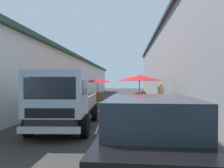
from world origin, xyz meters
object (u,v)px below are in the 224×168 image
at_px(plastic_stool, 99,104).
at_px(fruit_stall_near_left, 98,83).
at_px(vendor_by_crates, 161,94).
at_px(fruit_stall_far_left, 139,81).
at_px(delivery_truck, 62,102).
at_px(parked_scooter, 144,98).
at_px(fruit_stall_near_right, 139,82).
at_px(hatchback_car, 150,135).
at_px(fruit_stall_mid_lane, 68,83).

bearing_deg(plastic_stool, fruit_stall_near_left, 9.07).
distance_m(fruit_stall_near_left, vendor_by_crates, 7.60).
bearing_deg(plastic_stool, fruit_stall_far_left, -29.25).
distance_m(delivery_truck, parked_scooter, 10.58).
bearing_deg(vendor_by_crates, fruit_stall_near_right, 133.94).
bearing_deg(fruit_stall_near_left, hatchback_car, -168.68).
height_order(fruit_stall_mid_lane, hatchback_car, fruit_stall_mid_lane).
distance_m(fruit_stall_near_left, hatchback_car, 16.68).
bearing_deg(plastic_stool, delivery_truck, 176.75).
xyz_separation_m(fruit_stall_mid_lane, plastic_stool, (2.01, -1.47, -1.33)).
bearing_deg(fruit_stall_near_right, delivery_truck, 153.84).
xyz_separation_m(fruit_stall_far_left, vendor_by_crates, (-4.43, -1.20, -0.82)).
distance_m(fruit_stall_far_left, vendor_by_crates, 4.67).
xyz_separation_m(hatchback_car, vendor_by_crates, (10.57, -1.64, 0.23)).
xyz_separation_m(fruit_stall_near_right, hatchback_car, (-9.17, 0.19, -1.01)).
xyz_separation_m(delivery_truck, plastic_stool, (6.79, -0.39, -0.71)).
bearing_deg(vendor_by_crates, plastic_stool, 96.22).
height_order(fruit_stall_near_left, delivery_truck, fruit_stall_near_left).
bearing_deg(fruit_stall_near_right, fruit_stall_far_left, -2.46).
height_order(fruit_stall_mid_lane, plastic_stool, fruit_stall_mid_lane).
distance_m(fruit_stall_near_left, parked_scooter, 5.13).
relative_size(fruit_stall_near_left, plastic_stool, 6.32).
height_order(fruit_stall_near_right, fruit_stall_near_left, fruit_stall_near_right).
bearing_deg(hatchback_car, parked_scooter, -3.17).
relative_size(fruit_stall_near_left, parked_scooter, 1.63).
bearing_deg(fruit_stall_near_right, fruit_stall_mid_lane, 104.70).
relative_size(fruit_stall_mid_lane, vendor_by_crates, 1.34).
bearing_deg(fruit_stall_mid_lane, delivery_truck, -167.21).
xyz_separation_m(fruit_stall_near_right, vendor_by_crates, (1.40, -1.45, -0.78)).
distance_m(fruit_stall_far_left, hatchback_car, 15.04).
height_order(parked_scooter, plastic_stool, parked_scooter).
xyz_separation_m(fruit_stall_near_right, delivery_truck, (-5.82, 2.86, -0.71)).
bearing_deg(fruit_stall_far_left, fruit_stall_mid_lane, 148.59).
bearing_deg(delivery_truck, fruit_stall_near_left, 2.66).
bearing_deg(fruit_stall_near_right, vendor_by_crates, -46.06).
xyz_separation_m(fruit_stall_near_right, plastic_stool, (0.97, 2.47, -1.42)).
bearing_deg(fruit_stall_near_right, fruit_stall_near_left, 25.78).
distance_m(fruit_stall_far_left, fruit_stall_mid_lane, 8.05).
relative_size(fruit_stall_mid_lane, hatchback_car, 0.57).
distance_m(fruit_stall_mid_lane, delivery_truck, 4.94).
xyz_separation_m(fruit_stall_near_left, hatchback_car, (-16.33, -3.27, -0.89)).
bearing_deg(hatchback_car, vendor_by_crates, -8.84).
height_order(fruit_stall_near_left, fruit_stall_far_left, fruit_stall_far_left).
bearing_deg(vendor_by_crates, fruit_stall_far_left, 15.19).
relative_size(fruit_stall_far_left, delivery_truck, 0.52).
bearing_deg(fruit_stall_near_left, fruit_stall_far_left, -109.73).
relative_size(fruit_stall_near_left, fruit_stall_mid_lane, 1.23).
xyz_separation_m(fruit_stall_far_left, delivery_truck, (-11.65, 3.11, -0.75)).
height_order(fruit_stall_far_left, vendor_by_crates, fruit_stall_far_left).
relative_size(fruit_stall_far_left, parked_scooter, 1.54).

